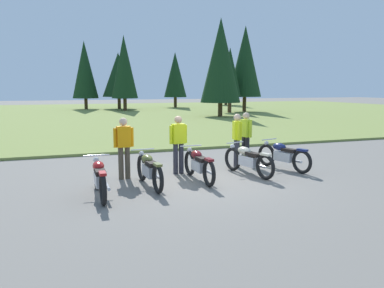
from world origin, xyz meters
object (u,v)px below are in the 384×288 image
at_px(motorcycle_navy, 283,155).
at_px(rider_with_back_turned, 237,137).
at_px(motorcycle_red, 100,178).
at_px(rider_checking_bike, 178,141).
at_px(rider_near_row_end, 246,135).
at_px(motorcycle_olive, 149,169).
at_px(motorcycle_maroon, 199,164).
at_px(motorcycle_cream, 248,160).
at_px(rider_in_hivis_vest, 124,144).

bearing_deg(motorcycle_navy, rider_with_back_turned, 147.00).
relative_size(motorcycle_red, rider_checking_bike, 1.26).
height_order(motorcycle_navy, rider_near_row_end, rider_near_row_end).
distance_m(motorcycle_red, motorcycle_navy, 5.71).
height_order(motorcycle_olive, rider_near_row_end, rider_near_row_end).
relative_size(motorcycle_maroon, rider_checking_bike, 1.26).
height_order(motorcycle_maroon, rider_near_row_end, rider_near_row_end).
height_order(motorcycle_cream, rider_near_row_end, rider_near_row_end).
xyz_separation_m(motorcycle_olive, motorcycle_cream, (2.96, 0.36, 0.00)).
height_order(motorcycle_maroon, rider_checking_bike, rider_checking_bike).
xyz_separation_m(motorcycle_maroon, motorcycle_navy, (2.91, 0.47, 0.00)).
height_order(motorcycle_olive, rider_checking_bike, rider_checking_bike).
xyz_separation_m(rider_with_back_turned, rider_in_hivis_vest, (-3.57, -0.38, 0.00)).
bearing_deg(rider_near_row_end, motorcycle_red, -153.97).
bearing_deg(motorcycle_red, rider_checking_bike, 34.94).
height_order(motorcycle_maroon, motorcycle_cream, same).
bearing_deg(motorcycle_maroon, motorcycle_red, -165.30).
relative_size(motorcycle_red, rider_in_hivis_vest, 1.26).
bearing_deg(rider_checking_bike, motorcycle_navy, -9.45).
height_order(motorcycle_maroon, rider_with_back_turned, rider_with_back_turned).
relative_size(motorcycle_maroon, rider_in_hivis_vest, 1.26).
bearing_deg(rider_checking_bike, motorcycle_maroon, -76.10).
distance_m(motorcycle_red, motorcycle_cream, 4.33).
bearing_deg(motorcycle_navy, motorcycle_maroon, -170.87).
distance_m(rider_with_back_turned, rider_near_row_end, 0.74).
height_order(rider_checking_bike, rider_near_row_end, same).
distance_m(rider_near_row_end, rider_in_hivis_vest, 4.21).
relative_size(motorcycle_cream, rider_near_row_end, 1.24).
xyz_separation_m(motorcycle_red, rider_with_back_turned, (4.40, 1.94, 0.51)).
bearing_deg(motorcycle_maroon, rider_in_hivis_vest, 155.09).
height_order(motorcycle_olive, rider_with_back_turned, rider_with_back_turned).
distance_m(motorcycle_navy, rider_with_back_turned, 1.50).
distance_m(motorcycle_maroon, motorcycle_cream, 1.58).
height_order(motorcycle_maroon, rider_in_hivis_vest, rider_in_hivis_vest).
bearing_deg(motorcycle_cream, rider_near_row_end, 64.87).
bearing_deg(rider_in_hivis_vest, rider_with_back_turned, 6.15).
distance_m(motorcycle_maroon, rider_near_row_end, 2.91).
bearing_deg(motorcycle_olive, rider_checking_bike, 45.74).
bearing_deg(rider_near_row_end, motorcycle_navy, -63.54).
bearing_deg(motorcycle_cream, rider_in_hivis_vest, 168.78).
relative_size(motorcycle_olive, rider_checking_bike, 1.26).
xyz_separation_m(motorcycle_maroon, rider_in_hivis_vest, (-1.83, 0.85, 0.51)).
relative_size(rider_with_back_turned, rider_near_row_end, 1.00).
distance_m(motorcycle_red, rider_near_row_end, 5.54).
xyz_separation_m(motorcycle_red, motorcycle_maroon, (2.67, 0.70, 0.00)).
height_order(motorcycle_cream, motorcycle_navy, same).
bearing_deg(motorcycle_olive, rider_near_row_end, 27.35).
height_order(motorcycle_red, motorcycle_maroon, same).
bearing_deg(motorcycle_cream, motorcycle_olive, -173.05).
bearing_deg(rider_with_back_turned, rider_checking_bike, -173.02).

